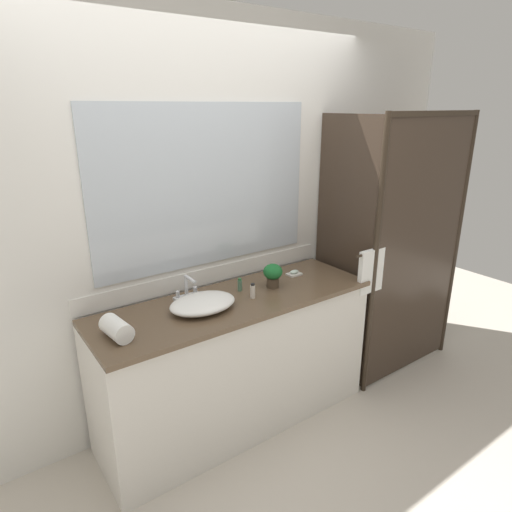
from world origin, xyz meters
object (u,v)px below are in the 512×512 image
(faucet, at_px, (187,291))
(amenity_bottle_body_wash, at_px, (253,291))
(soap_dish, at_px, (294,273))
(amenity_bottle_conditioner, at_px, (240,285))
(rolled_towel_near_edge, at_px, (117,329))
(potted_plant, at_px, (273,274))
(sink_basin, at_px, (203,303))

(faucet, height_order, amenity_bottle_body_wash, faucet)
(soap_dish, xyz_separation_m, amenity_bottle_body_wash, (-0.46, -0.15, 0.03))
(amenity_bottle_conditioner, bearing_deg, amenity_bottle_body_wash, -89.15)
(amenity_bottle_body_wash, bearing_deg, rolled_towel_near_edge, -179.96)
(faucet, xyz_separation_m, potted_plant, (0.54, -0.17, 0.04))
(faucet, bearing_deg, sink_basin, -90.00)
(soap_dish, bearing_deg, sink_basin, -171.90)
(sink_basin, xyz_separation_m, amenity_bottle_body_wash, (0.33, -0.04, 0.01))
(soap_dish, bearing_deg, rolled_towel_near_edge, -173.43)
(amenity_bottle_body_wash, relative_size, rolled_towel_near_edge, 0.50)
(rolled_towel_near_edge, bearing_deg, potted_plant, 3.46)
(sink_basin, bearing_deg, faucet, 90.00)
(potted_plant, height_order, amenity_bottle_conditioner, potted_plant)
(potted_plant, height_order, soap_dish, potted_plant)
(sink_basin, height_order, soap_dish, sink_basin)
(amenity_bottle_body_wash, relative_size, amenity_bottle_conditioner, 1.12)
(soap_dish, distance_m, amenity_bottle_body_wash, 0.49)
(sink_basin, xyz_separation_m, potted_plant, (0.54, 0.03, 0.05))
(potted_plant, xyz_separation_m, amenity_bottle_body_wash, (-0.21, -0.06, -0.05))
(potted_plant, relative_size, rolled_towel_near_edge, 0.84)
(amenity_bottle_conditioner, bearing_deg, sink_basin, -162.57)
(amenity_bottle_body_wash, distance_m, amenity_bottle_conditioner, 0.14)
(potted_plant, relative_size, amenity_bottle_body_wash, 1.66)
(soap_dish, bearing_deg, potted_plant, -161.36)
(potted_plant, relative_size, amenity_bottle_conditioner, 1.87)
(rolled_towel_near_edge, bearing_deg, amenity_bottle_body_wash, 0.04)
(potted_plant, bearing_deg, soap_dish, 18.64)
(rolled_towel_near_edge, bearing_deg, faucet, 24.09)
(amenity_bottle_body_wash, height_order, rolled_towel_near_edge, rolled_towel_near_edge)
(soap_dish, bearing_deg, amenity_bottle_body_wash, -162.02)
(rolled_towel_near_edge, bearing_deg, amenity_bottle_conditioner, 9.45)
(faucet, bearing_deg, amenity_bottle_body_wash, -35.12)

